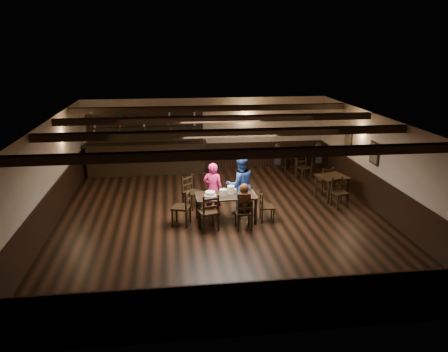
{
  "coord_description": "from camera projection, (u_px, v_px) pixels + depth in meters",
  "views": [
    {
      "loc": [
        -1.33,
        -11.02,
        4.66
      ],
      "look_at": [
        0.07,
        0.2,
        1.17
      ],
      "focal_mm": 35.0,
      "sensor_mm": 36.0,
      "label": 1
    }
  ],
  "objects": [
    {
      "name": "dining_table",
      "position": [
        226.0,
        198.0,
        11.64
      ],
      "size": [
        1.63,
        0.85,
        0.75
      ],
      "color": "black",
      "rests_on": "ground"
    },
    {
      "name": "seated_person",
      "position": [
        244.0,
        199.0,
        11.1
      ],
      "size": [
        0.33,
        0.5,
        0.81
      ],
      "color": "black",
      "rests_on": "ground"
    },
    {
      "name": "bg_patron_left",
      "position": [
        278.0,
        154.0,
        15.58
      ],
      "size": [
        0.29,
        0.4,
        0.74
      ],
      "color": "black",
      "rests_on": "ground"
    },
    {
      "name": "chair_end_right",
      "position": [
        264.0,
        204.0,
        11.7
      ],
      "size": [
        0.38,
        0.4,
        0.83
      ],
      "color": "black",
      "rests_on": "ground"
    },
    {
      "name": "back_table_a",
      "position": [
        332.0,
        179.0,
        13.3
      ],
      "size": [
        0.99,
        0.99,
        0.75
      ],
      "color": "black",
      "rests_on": "ground"
    },
    {
      "name": "ground",
      "position": [
        222.0,
        219.0,
        11.98
      ],
      "size": [
        10.0,
        10.0,
        0.0
      ],
      "primitive_type": "plane",
      "color": "black",
      "rests_on": "ground"
    },
    {
      "name": "chair_near_left",
      "position": [
        210.0,
        210.0,
        11.05
      ],
      "size": [
        0.57,
        0.56,
        0.99
      ],
      "color": "black",
      "rests_on": "ground"
    },
    {
      "name": "plate_stack_b",
      "position": [
        231.0,
        190.0,
        11.68
      ],
      "size": [
        0.19,
        0.19,
        0.22
      ],
      "primitive_type": "cylinder",
      "color": "white",
      "rests_on": "dining_table"
    },
    {
      "name": "bg_patron_right",
      "position": [
        318.0,
        152.0,
        15.76
      ],
      "size": [
        0.26,
        0.38,
        0.75
      ],
      "color": "black",
      "rests_on": "ground"
    },
    {
      "name": "man_blue",
      "position": [
        240.0,
        185.0,
        12.17
      ],
      "size": [
        0.9,
        0.74,
        1.68
      ],
      "primitive_type": "imported",
      "rotation": [
        0.0,
        0.0,
        3.28
      ],
      "color": "navy",
      "rests_on": "ground"
    },
    {
      "name": "cake",
      "position": [
        210.0,
        194.0,
        11.59
      ],
      "size": [
        0.33,
        0.33,
        0.1
      ],
      "color": "white",
      "rests_on": "dining_table"
    },
    {
      "name": "menu_red",
      "position": [
        246.0,
        195.0,
        11.59
      ],
      "size": [
        0.35,
        0.29,
        0.0
      ],
      "primitive_type": "cube",
      "rotation": [
        0.0,
        0.0,
        0.26
      ],
      "color": "maroon",
      "rests_on": "dining_table"
    },
    {
      "name": "chair_near_right",
      "position": [
        244.0,
        211.0,
        11.13
      ],
      "size": [
        0.44,
        0.42,
        0.89
      ],
      "color": "black",
      "rests_on": "ground"
    },
    {
      "name": "plate_stack_a",
      "position": [
        223.0,
        192.0,
        11.55
      ],
      "size": [
        0.19,
        0.19,
        0.18
      ],
      "primitive_type": "cylinder",
      "color": "white",
      "rests_on": "dining_table"
    },
    {
      "name": "drink_glass",
      "position": [
        235.0,
        191.0,
        11.8
      ],
      "size": [
        0.07,
        0.07,
        0.11
      ],
      "primitive_type": "cylinder",
      "color": "silver",
      "rests_on": "dining_table"
    },
    {
      "name": "woman_pink",
      "position": [
        213.0,
        189.0,
        12.08
      ],
      "size": [
        0.63,
        0.51,
        1.51
      ],
      "primitive_type": "imported",
      "rotation": [
        0.0,
        0.0,
        2.83
      ],
      "color": "#E33369",
      "rests_on": "ground"
    },
    {
      "name": "room_shell",
      "position": [
        222.0,
        157.0,
        11.51
      ],
      "size": [
        9.02,
        10.02,
        2.71
      ],
      "color": "beige",
      "rests_on": "ground"
    },
    {
      "name": "tea_light",
      "position": [
        229.0,
        192.0,
        11.74
      ],
      "size": [
        0.04,
        0.04,
        0.06
      ],
      "color": "#A5A8AD",
      "rests_on": "dining_table"
    },
    {
      "name": "chair_end_left",
      "position": [
        184.0,
        204.0,
        11.42
      ],
      "size": [
        0.56,
        0.58,
        1.0
      ],
      "color": "black",
      "rests_on": "ground"
    },
    {
      "name": "bar_counter",
      "position": [
        146.0,
        154.0,
        15.98
      ],
      "size": [
        4.39,
        0.7,
        2.2
      ],
      "color": "black",
      "rests_on": "ground"
    },
    {
      "name": "pepper_shaker",
      "position": [
        239.0,
        193.0,
        11.62
      ],
      "size": [
        0.04,
        0.04,
        0.1
      ],
      "primitive_type": "cylinder",
      "color": "#A5A8AD",
      "rests_on": "dining_table"
    },
    {
      "name": "back_table_b",
      "position": [
        299.0,
        157.0,
        15.87
      ],
      "size": [
        1.04,
        1.04,
        0.75
      ],
      "color": "black",
      "rests_on": "ground"
    },
    {
      "name": "salt_shaker",
      "position": [
        240.0,
        194.0,
        11.6
      ],
      "size": [
        0.03,
        0.03,
        0.08
      ],
      "primitive_type": "cylinder",
      "color": "silver",
      "rests_on": "dining_table"
    },
    {
      "name": "menu_blue",
      "position": [
        244.0,
        192.0,
        11.84
      ],
      "size": [
        0.28,
        0.2,
        0.0
      ],
      "primitive_type": "cube",
      "rotation": [
        0.0,
        0.0,
        0.09
      ],
      "color": "navy",
      "rests_on": "dining_table"
    },
    {
      "name": "chair_far_pushed",
      "position": [
        190.0,
        189.0,
        12.68
      ],
      "size": [
        0.63,
        0.63,
        0.97
      ],
      "color": "black",
      "rests_on": "ground"
    }
  ]
}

